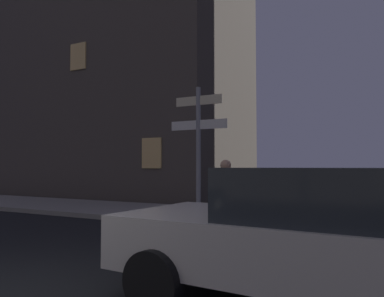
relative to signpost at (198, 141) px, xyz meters
name	(u,v)px	position (x,y,z in m)	size (l,w,h in m)	color
sidewalk_kerb	(234,218)	(0.56, 1.03, -2.08)	(40.00, 3.35, 0.14)	gray
signpost	(198,141)	(0.00, 0.00, 0.00)	(1.62, 0.12, 3.41)	gray
car_far_oncoming	(325,234)	(3.87, -4.68, -1.37)	(4.44, 2.21, 1.46)	beige
cyclist	(228,203)	(1.54, -1.70, -1.40)	(1.81, 0.37, 1.61)	black
building_left_block	(126,41)	(-7.93, 7.04, 5.96)	(12.00, 6.88, 16.22)	#4C443D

